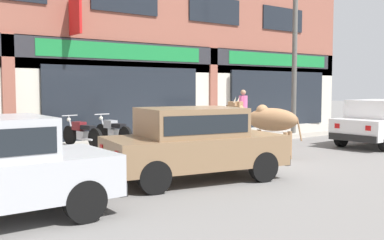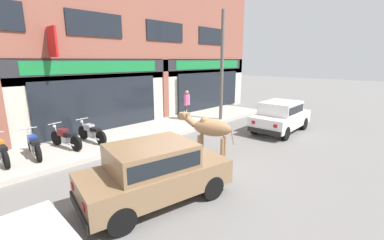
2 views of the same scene
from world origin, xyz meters
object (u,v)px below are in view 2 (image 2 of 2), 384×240
(cow, at_px, (209,128))
(pedestrian, at_px, (187,102))
(motorcycle_0, at_px, (1,151))
(motorcycle_1, at_px, (34,145))
(motorcycle_2, at_px, (65,138))
(utility_pole, at_px, (222,67))
(car_1, at_px, (281,115))
(motorcycle_3, at_px, (92,133))
(car_2, at_px, (154,170))

(cow, xyz_separation_m, pedestrian, (2.95, 4.04, 0.14))
(cow, xyz_separation_m, motorcycle_0, (-5.41, 4.01, -0.45))
(motorcycle_0, distance_m, motorcycle_1, 0.90)
(cow, distance_m, motorcycle_1, 5.99)
(motorcycle_2, relative_size, utility_pole, 0.32)
(motorcycle_1, relative_size, utility_pole, 0.32)
(cow, relative_size, pedestrian, 1.29)
(car_1, distance_m, utility_pole, 3.93)
(cow, distance_m, motorcycle_0, 6.75)
(cow, relative_size, motorcycle_3, 1.14)
(car_1, distance_m, car_2, 7.98)
(car_1, distance_m, pedestrian, 4.85)
(car_1, xyz_separation_m, pedestrian, (-1.71, 4.52, 0.33))
(pedestrian, bearing_deg, cow, -126.13)
(motorcycle_1, xyz_separation_m, pedestrian, (7.46, 0.13, 0.60))
(motorcycle_0, relative_size, utility_pole, 0.32)
(motorcycle_0, relative_size, motorcycle_3, 1.00)
(motorcycle_3, xyz_separation_m, utility_pole, (6.75, -1.24, 2.45))
(motorcycle_1, bearing_deg, car_2, -76.38)
(motorcycle_3, height_order, pedestrian, pedestrian)
(car_2, bearing_deg, motorcycle_0, 112.46)
(car_1, relative_size, motorcycle_2, 2.04)
(cow, distance_m, motorcycle_3, 4.72)
(motorcycle_1, bearing_deg, cow, -40.88)
(motorcycle_2, bearing_deg, pedestrian, 0.28)
(motorcycle_0, height_order, pedestrian, pedestrian)
(motorcycle_0, xyz_separation_m, utility_pole, (9.70, -1.25, 2.45))
(motorcycle_1, xyz_separation_m, motorcycle_3, (2.06, 0.09, 0.00))
(car_2, distance_m, motorcycle_2, 5.09)
(cow, height_order, motorcycle_3, cow)
(car_1, bearing_deg, motorcycle_3, 147.72)
(motorcycle_0, bearing_deg, utility_pole, -7.36)
(motorcycle_0, xyz_separation_m, pedestrian, (8.36, 0.02, 0.60))
(car_2, xyz_separation_m, motorcycle_3, (0.85, 5.08, -0.26))
(car_1, bearing_deg, cow, 174.00)
(motorcycle_1, height_order, pedestrian, pedestrian)
(cow, height_order, utility_pole, utility_pole)
(car_2, distance_m, utility_pole, 8.79)
(motorcycle_3, bearing_deg, cow, -58.45)
(motorcycle_2, bearing_deg, car_2, -88.41)
(car_1, height_order, utility_pole, utility_pole)
(pedestrian, distance_m, utility_pole, 2.62)
(car_2, relative_size, motorcycle_0, 2.10)
(utility_pole, bearing_deg, motorcycle_0, 172.64)
(car_2, relative_size, motorcycle_1, 2.10)
(cow, bearing_deg, motorcycle_0, 143.43)
(motorcycle_3, xyz_separation_m, pedestrian, (5.40, 0.03, 0.60))
(car_1, height_order, motorcycle_0, car_1)
(motorcycle_2, bearing_deg, motorcycle_1, -174.83)
(motorcycle_2, bearing_deg, utility_pole, -9.13)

